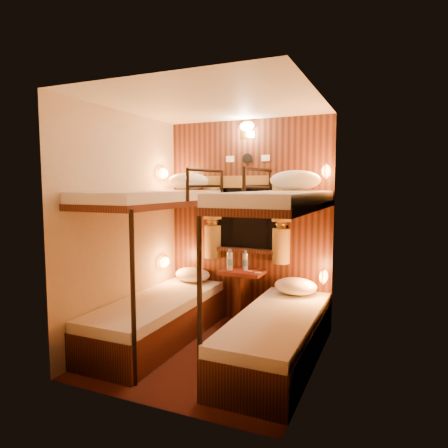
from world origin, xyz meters
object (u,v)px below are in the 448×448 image
at_px(bunk_left, 158,288).
at_px(bunk_right, 277,303).
at_px(table, 242,290).
at_px(bottle_left, 230,261).
at_px(bottle_right, 245,262).

relative_size(bunk_left, bunk_right, 1.00).
xyz_separation_m(bunk_right, table, (-0.65, 0.78, -0.14)).
relative_size(bottle_left, bottle_right, 1.07).
bearing_deg(bunk_right, bottle_left, 136.46).
bearing_deg(bunk_left, bottle_right, 49.55).
relative_size(bunk_right, table, 2.90).
height_order(bunk_left, bunk_right, same).
distance_m(bunk_left, bottle_left, 0.93).
height_order(bottle_left, bottle_right, bottle_left).
distance_m(table, bottle_right, 0.34).
xyz_separation_m(bottle_left, bottle_right, (0.17, 0.05, -0.01)).
xyz_separation_m(bunk_left, table, (0.65, 0.78, -0.14)).
bearing_deg(table, bottle_left, -166.51).
bearing_deg(table, bottle_right, 28.29).
distance_m(bunk_right, bottle_left, 1.10).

